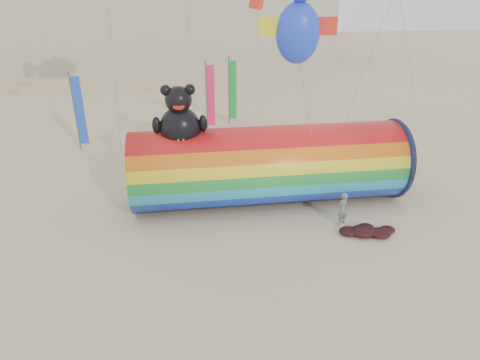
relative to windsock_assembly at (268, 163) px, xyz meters
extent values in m
plane|color=#CCB58C|center=(-2.29, -3.93, -2.08)|extent=(160.00, 160.00, 0.00)
cylinder|color=red|center=(0.01, 0.00, -0.10)|extent=(13.52, 3.94, 3.94)
torus|color=#0F1438|center=(6.64, 0.00, -0.10)|extent=(0.27, 4.13, 4.13)
cylinder|color=black|center=(6.80, 0.00, -0.10)|extent=(0.07, 3.90, 3.90)
ellipsoid|color=black|center=(-4.27, 0.00, 2.04)|extent=(1.93, 1.72, 2.03)
ellipsoid|color=yellow|center=(-4.27, -0.62, 1.92)|extent=(0.99, 0.43, 0.87)
sphere|color=black|center=(-4.27, 0.00, 3.39)|extent=(1.24, 1.24, 1.24)
sphere|color=black|center=(-4.81, 0.00, 3.84)|extent=(0.50, 0.50, 0.50)
sphere|color=black|center=(-3.73, 0.00, 3.84)|extent=(0.50, 0.50, 0.50)
ellipsoid|color=red|center=(-4.27, -0.51, 3.22)|extent=(0.55, 0.20, 0.35)
ellipsoid|color=black|center=(-5.34, -0.11, 2.26)|extent=(0.41, 0.41, 0.81)
ellipsoid|color=black|center=(-3.20, -0.11, 2.26)|extent=(0.41, 0.41, 0.81)
imported|color=slate|center=(2.95, -2.82, -1.28)|extent=(0.70, 0.62, 1.60)
ellipsoid|color=#3A0A0D|center=(3.57, -3.93, -1.87)|extent=(1.17, 0.99, 0.41)
ellipsoid|color=#3A0A0D|center=(4.27, -4.13, -1.91)|extent=(0.99, 0.84, 0.34)
ellipsoid|color=#3A0A0D|center=(2.97, -3.78, -1.92)|extent=(0.91, 0.77, 0.32)
ellipsoid|color=#3A0A0D|center=(3.87, -3.53, -1.94)|extent=(0.78, 0.66, 0.27)
ellipsoid|color=#3A0A0D|center=(4.77, -3.83, -1.95)|extent=(0.73, 0.62, 0.25)
cylinder|color=#59595E|center=(-11.00, 9.02, 0.52)|extent=(0.10, 0.10, 5.20)
cube|color=blue|center=(-10.69, 9.02, 0.57)|extent=(0.56, 0.06, 4.50)
cylinder|color=#59595E|center=(-2.23, 11.75, 0.52)|extent=(0.10, 0.10, 5.20)
cube|color=#F1225F|center=(-1.92, 11.75, 0.57)|extent=(0.56, 0.06, 4.50)
cylinder|color=#59595E|center=(-0.37, 13.38, 0.52)|extent=(0.10, 0.10, 5.20)
cube|color=green|center=(-0.06, 13.38, 0.57)|extent=(0.56, 0.06, 4.50)
ellipsoid|color=blue|center=(0.22, -3.33, 6.55)|extent=(1.65, 1.29, 2.20)
cube|color=red|center=(0.83, 8.44, 7.24)|extent=(0.65, 0.65, 1.04)
camera|label=1|loc=(-4.22, -19.30, 8.31)|focal=32.00mm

